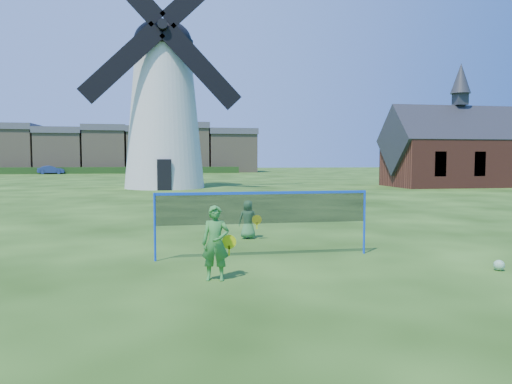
{
  "coord_description": "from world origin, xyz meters",
  "views": [
    {
      "loc": [
        -1.86,
        -11.03,
        2.32
      ],
      "look_at": [
        0.2,
        0.5,
        1.5
      ],
      "focal_mm": 33.65,
      "sensor_mm": 36.0,
      "label": 1
    }
  ],
  "objects": [
    {
      "name": "chapel",
      "position": [
        21.77,
        25.36,
        2.85
      ],
      "size": [
        12.0,
        5.82,
        10.14
      ],
      "color": "brown",
      "rests_on": "ground"
    },
    {
      "name": "play_ball",
      "position": [
        4.83,
        -2.26,
        0.11
      ],
      "size": [
        0.22,
        0.22,
        0.22
      ],
      "primitive_type": "sphere",
      "color": "green",
      "rests_on": "ground"
    },
    {
      "name": "badminton_net",
      "position": [
        0.28,
        -0.08,
        1.14
      ],
      "size": [
        5.05,
        0.05,
        1.55
      ],
      "color": "blue",
      "rests_on": "ground"
    },
    {
      "name": "hedge",
      "position": [
        -22.0,
        66.0,
        0.5
      ],
      "size": [
        62.0,
        0.8,
        1.0
      ],
      "primitive_type": "cube",
      "color": "#193814",
      "rests_on": "ground"
    },
    {
      "name": "ground",
      "position": [
        0.0,
        0.0,
        0.0
      ],
      "size": [
        220.0,
        220.0,
        0.0
      ],
      "primitive_type": "plane",
      "color": "black",
      "rests_on": "ground"
    },
    {
      "name": "player_girl",
      "position": [
        -1.03,
        -2.02,
        0.72
      ],
      "size": [
        0.71,
        0.44,
        1.43
      ],
      "rotation": [
        0.0,
        0.0,
        -0.19
      ],
      "color": "#327D32",
      "rests_on": "ground"
    },
    {
      "name": "terraced_houses",
      "position": [
        -19.56,
        72.0,
        3.86
      ],
      "size": [
        64.81,
        8.4,
        8.3
      ],
      "color": "gray",
      "rests_on": "ground"
    },
    {
      "name": "car_right",
      "position": [
        -19.54,
        65.08,
        0.62
      ],
      "size": [
        3.98,
        2.15,
        1.24
      ],
      "primitive_type": "imported",
      "rotation": [
        0.0,
        0.0,
        1.8
      ],
      "color": "navy",
      "rests_on": "ground"
    },
    {
      "name": "windmill",
      "position": [
        -2.3,
        27.47,
        6.53
      ],
      "size": [
        12.09,
        6.21,
        18.03
      ],
      "color": "silver",
      "rests_on": "ground"
    },
    {
      "name": "player_boy",
      "position": [
        0.34,
        2.59,
        0.56
      ],
      "size": [
        0.66,
        0.45,
        1.12
      ],
      "rotation": [
        0.0,
        0.0,
        2.97
      ],
      "color": "#3F8345",
      "rests_on": "ground"
    }
  ]
}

